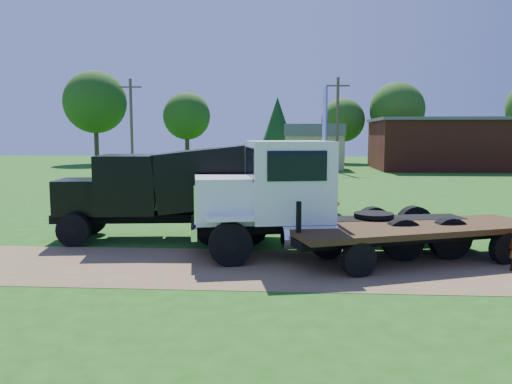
# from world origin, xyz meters

# --- Properties ---
(ground) EXTENTS (140.00, 140.00, 0.00)m
(ground) POSITION_xyz_m (0.00, 0.00, 0.00)
(ground) COLOR #1D5512
(ground) RESTS_ON ground
(dirt_track) EXTENTS (120.00, 4.20, 0.01)m
(dirt_track) POSITION_xyz_m (0.00, 0.00, 0.01)
(dirt_track) COLOR brown
(dirt_track) RESTS_ON ground
(white_semi_tractor) EXTENTS (8.65, 4.23, 5.10)m
(white_semi_tractor) POSITION_xyz_m (1.48, 1.65, 1.74)
(white_semi_tractor) COLOR black
(white_semi_tractor) RESTS_ON ground
(black_dump_truck) EXTENTS (7.95, 3.19, 3.39)m
(black_dump_truck) POSITION_xyz_m (-2.42, 3.63, 1.86)
(black_dump_truck) COLOR black
(black_dump_truck) RESTS_ON ground
(orange_pickup) EXTENTS (5.19, 2.87, 1.37)m
(orange_pickup) POSITION_xyz_m (1.27, 9.43, 0.69)
(orange_pickup) COLOR orange
(orange_pickup) RESTS_ON ground
(flatbed_trailer) EXTENTS (7.62, 4.57, 1.87)m
(flatbed_trailer) POSITION_xyz_m (5.03, 0.99, 0.80)
(flatbed_trailer) COLOR #382712
(flatbed_trailer) RESTS_ON ground
(spectator_b) EXTENTS (0.93, 0.74, 1.83)m
(spectator_b) POSITION_xyz_m (1.28, 5.80, 0.92)
(spectator_b) COLOR #999999
(spectator_b) RESTS_ON ground
(brick_building) EXTENTS (15.40, 10.40, 5.30)m
(brick_building) POSITION_xyz_m (18.00, 40.00, 2.66)
(brick_building) COLOR maroon
(brick_building) RESTS_ON ground
(tan_shed) EXTENTS (6.20, 5.40, 4.70)m
(tan_shed) POSITION_xyz_m (4.00, 40.00, 2.42)
(tan_shed) COLOR tan
(tan_shed) RESTS_ON ground
(utility_poles) EXTENTS (42.20, 0.28, 9.00)m
(utility_poles) POSITION_xyz_m (6.00, 35.00, 4.71)
(utility_poles) COLOR #4D3A2B
(utility_poles) RESTS_ON ground
(tree_row) EXTENTS (59.44, 12.03, 11.50)m
(tree_row) POSITION_xyz_m (1.35, 48.92, 6.66)
(tree_row) COLOR #372A16
(tree_row) RESTS_ON ground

